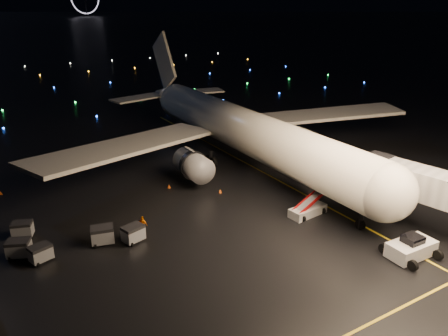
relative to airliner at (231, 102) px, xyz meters
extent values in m
cube|color=gold|center=(0.58, -11.69, -8.53)|extent=(0.25, 80.00, 0.02)
cube|color=silver|center=(-0.22, -32.25, -7.45)|extent=(4.61, 2.51, 2.17)
imported|color=orange|center=(-19.96, -15.14, -7.63)|extent=(1.03, 1.10, 1.82)
cone|color=orange|center=(-8.06, -10.60, -8.29)|extent=(0.50, 0.50, 0.49)
cone|color=orange|center=(-8.55, -0.02, -8.27)|extent=(0.62, 0.62, 0.54)
cone|color=orange|center=(-12.91, -5.95, -8.28)|extent=(0.58, 0.58, 0.50)
cone|color=orange|center=(-31.62, 2.85, -8.28)|extent=(0.47, 0.47, 0.52)
cube|color=gray|center=(-21.41, -16.38, -7.68)|extent=(2.34, 1.94, 1.72)
cube|color=gray|center=(-24.12, -15.21, -7.62)|extent=(2.44, 1.97, 1.83)
cube|color=gray|center=(-29.88, -15.37, -7.73)|extent=(2.21, 1.85, 1.61)
cube|color=gray|center=(-30.65, -9.76, -7.72)|extent=(2.27, 1.93, 1.64)
cube|color=gray|center=(-31.46, -13.59, -7.67)|extent=(2.45, 2.14, 1.74)
camera|label=1|loc=(-33.18, -53.42, 13.75)|focal=35.00mm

